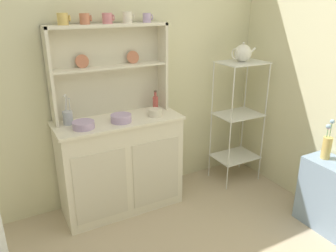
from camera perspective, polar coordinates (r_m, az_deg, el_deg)
wall_back at (r=2.98m, az=-11.11°, el=9.48°), size 3.84×0.05×2.50m
hutch_cabinet at (r=3.02m, az=-8.16°, el=-6.41°), size 1.08×0.45×0.87m
hutch_shelf_unit at (r=2.89m, az=-10.22°, el=10.51°), size 1.01×0.18×0.77m
bakers_rack at (r=3.44m, az=12.02°, el=2.47°), size 0.45×0.34×1.27m
side_shelf_blue at (r=3.11m, az=26.30°, el=-10.79°), size 0.28×0.48×0.60m
cup_gold_0 at (r=2.72m, az=-17.65°, el=17.17°), size 0.10×0.08×0.09m
cup_terracotta_1 at (r=2.76m, az=-14.14°, el=17.48°), size 0.09×0.08×0.08m
cup_rose_2 at (r=2.81m, az=-10.38°, el=17.79°), size 0.09×0.08×0.08m
cup_cream_3 at (r=2.87m, az=-6.97°, el=18.10°), size 0.09×0.08×0.09m
cup_lilac_4 at (r=2.94m, az=-3.63°, el=18.13°), size 0.08×0.07×0.08m
bowl_mixing_large at (r=2.69m, az=-14.36°, el=0.19°), size 0.17×0.17×0.06m
bowl_floral_medium at (r=2.78m, az=-8.09°, el=1.34°), size 0.17×0.17×0.06m
bowl_cream_small at (r=2.90m, az=-2.25°, el=2.34°), size 0.12×0.12×0.06m
jam_bottle at (r=3.06m, az=-2.18°, el=4.10°), size 0.05×0.05×0.18m
utensil_jar at (r=2.81m, az=-16.87°, el=1.45°), size 0.08×0.08×0.25m
porcelain_teapot at (r=3.31m, az=12.76°, el=12.15°), size 0.26×0.17×0.19m
flower_vase at (r=2.99m, az=25.71°, el=-2.96°), size 0.07×0.07×0.34m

